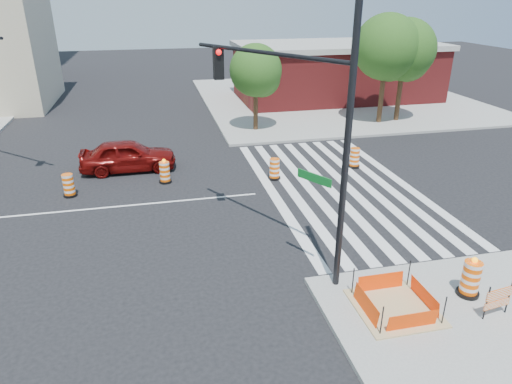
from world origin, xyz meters
TOP-DOWN VIEW (x-y plane):
  - ground at (0.00, 0.00)m, footprint 120.00×120.00m
  - sidewalk_ne at (18.00, 18.00)m, footprint 22.00×22.00m
  - crosswalk_east at (10.95, 0.00)m, footprint 6.75×13.50m
  - lane_centerline at (0.00, 0.00)m, footprint 14.00×0.12m
  - excavation_pit at (9.00, -9.00)m, footprint 2.20×2.20m
  - brick_storefront at (18.00, 18.00)m, footprint 16.50×8.50m
  - red_coupe at (1.39, 4.34)m, footprint 4.70×1.89m
  - signal_pole_se at (6.94, -5.95)m, footprint 3.37×5.59m
  - pit_drum at (11.42, -8.88)m, footprint 0.65×0.65m
  - barricade at (11.53, -9.89)m, footprint 0.89×0.16m
  - tree_north_c at (9.29, 9.91)m, footprint 3.28×3.26m
  - tree_north_d at (17.99, 9.82)m, footprint 4.25×4.25m
  - tree_north_e at (19.44, 10.08)m, footprint 4.07×4.07m
  - median_drum_2 at (-1.11, 1.62)m, footprint 0.60×0.60m
  - median_drum_3 at (3.11, 2.30)m, footprint 0.60×0.60m
  - median_drum_4 at (8.31, 1.57)m, footprint 0.60×0.60m
  - median_drum_5 at (12.77, 2.24)m, footprint 0.60×0.60m

SIDE VIEW (x-z plane):
  - ground at x=0.00m, z-range 0.00..0.00m
  - lane_centerline at x=0.00m, z-range 0.00..0.01m
  - crosswalk_east at x=10.95m, z-range 0.00..0.01m
  - sidewalk_ne at x=18.00m, z-range 0.00..0.15m
  - excavation_pit at x=9.00m, z-range -0.23..0.67m
  - median_drum_2 at x=-1.11m, z-range -0.03..0.99m
  - median_drum_4 at x=8.31m, z-range -0.03..0.99m
  - median_drum_5 at x=12.77m, z-range -0.03..0.99m
  - median_drum_3 at x=3.11m, z-range -0.10..1.08m
  - pit_drum at x=11.42m, z-range 0.04..1.32m
  - barricade at x=11.53m, z-range 0.20..1.25m
  - red_coupe at x=1.39m, z-range 0.00..1.60m
  - brick_storefront at x=18.00m, z-range 0.02..4.62m
  - tree_north_c at x=9.29m, z-range 0.95..6.49m
  - tree_north_e at x=19.44m, z-range 1.19..8.11m
  - tree_north_d at x=17.99m, z-range 1.24..8.47m
  - signal_pole_se at x=6.94m, z-range 0.95..9.41m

